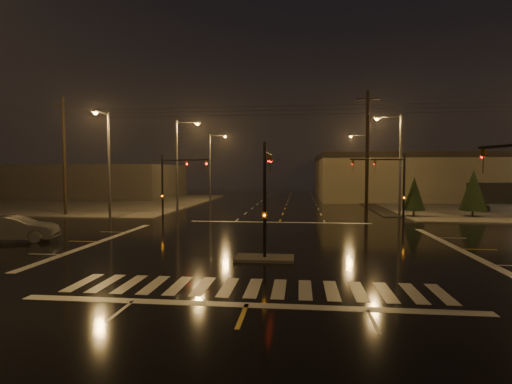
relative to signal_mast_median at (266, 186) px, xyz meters
The scene contains 22 objects.
ground 4.85m from the signal_mast_median, 90.00° to the left, with size 140.00×140.00×0.00m, color black.
sidewalk_nw 44.80m from the signal_mast_median, 132.21° to the left, with size 36.00×36.00×0.12m, color #494641.
median_island 3.79m from the signal_mast_median, 90.00° to the right, with size 3.00×1.60×0.15m, color #494641.
crosswalk 7.01m from the signal_mast_median, 90.00° to the right, with size 15.00×2.60×0.01m, color beige.
stop_bar_near 8.77m from the signal_mast_median, 90.00° to the right, with size 16.00×0.50×0.01m, color beige.
stop_bar_far 14.56m from the signal_mast_median, 90.00° to the left, with size 16.00×0.50×0.01m, color beige.
retail_building 60.26m from the signal_mast_median, 54.49° to the left, with size 60.20×28.30×7.20m.
commercial_block 57.07m from the signal_mast_median, 127.83° to the left, with size 30.00×18.00×5.60m, color #413D3A.
signal_mast_median is the anchor object (origin of this frame).
signal_mast_ne 16.27m from the signal_mast_median, 54.28° to the left, with size 4.84×1.86×6.00m.
signal_mast_nw 16.27m from the signal_mast_median, 125.72° to the left, with size 4.84×1.86×6.00m.
streetlight_1 23.94m from the signal_mast_median, 117.96° to the left, with size 2.77×0.32×10.00m.
streetlight_2 38.78m from the signal_mast_median, 106.79° to the left, with size 2.77×0.32×10.00m.
streetlight_3 22.20m from the signal_mast_median, 59.61° to the left, with size 2.77×0.32×10.00m.
streetlight_4 40.69m from the signal_mast_median, 74.03° to the left, with size 2.77×0.32×10.00m.
streetlight_5 21.53m from the signal_mast_median, 138.30° to the left, with size 0.32×2.77×10.00m.
utility_pole_0 27.95m from the signal_mast_median, 142.19° to the left, with size 2.20×0.32×12.00m.
utility_pole_1 19.00m from the signal_mast_median, 64.89° to the left, with size 2.20×0.32×12.00m.
conifer_0 23.38m from the signal_mast_median, 56.32° to the left, with size 2.12×2.12×4.01m.
conifer_1 27.20m from the signal_mast_median, 46.76° to the left, with size 2.53×2.53×4.65m.
car_parked 34.34m from the signal_mast_median, 50.45° to the left, with size 1.60×3.99×1.36m, color black.
car_crossing 16.89m from the signal_mast_median, behind, with size 1.77×5.07×1.67m, color #54585B.
Camera 1 is at (1.77, -24.17, 4.54)m, focal length 28.00 mm.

